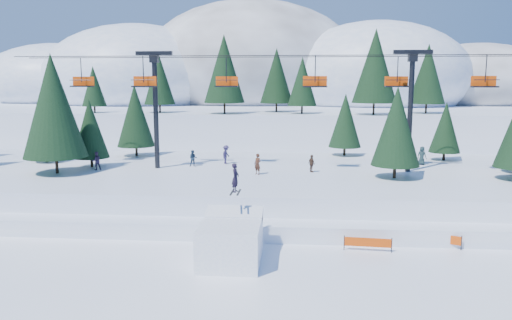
# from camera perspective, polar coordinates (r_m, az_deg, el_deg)

# --- Properties ---
(ground) EXTENTS (160.00, 160.00, 0.00)m
(ground) POSITION_cam_1_polar(r_m,az_deg,el_deg) (27.41, -2.88, -12.74)
(ground) COLOR white
(ground) RESTS_ON ground
(mid_shelf) EXTENTS (70.00, 22.00, 2.50)m
(mid_shelf) POSITION_cam_1_polar(r_m,az_deg,el_deg) (44.28, 0.15, -2.66)
(mid_shelf) COLOR white
(mid_shelf) RESTS_ON ground
(berm) EXTENTS (70.00, 6.00, 1.10)m
(berm) POSITION_cam_1_polar(r_m,az_deg,el_deg) (34.77, -1.16, -7.07)
(berm) COLOR white
(berm) RESTS_ON ground
(mountain_ridge) EXTENTS (119.00, 60.73, 26.46)m
(mountain_ridge) POSITION_cam_1_polar(r_m,az_deg,el_deg) (98.95, -0.26, 8.58)
(mountain_ridge) COLOR white
(mountain_ridge) RESTS_ON ground
(jump_kicker) EXTENTS (3.38, 4.61, 5.44)m
(jump_kicker) POSITION_cam_1_polar(r_m,az_deg,el_deg) (28.54, -2.89, -9.17)
(jump_kicker) COLOR white
(jump_kicker) RESTS_ON ground
(chairlift) EXTENTS (46.00, 3.21, 10.28)m
(chairlift) POSITION_cam_1_polar(r_m,az_deg,el_deg) (43.35, 2.50, 7.83)
(chairlift) COLOR black
(chairlift) RESTS_ON mid_shelf
(conifer_stand) EXTENTS (61.65, 16.80, 9.99)m
(conifer_stand) POSITION_cam_1_polar(r_m,az_deg,el_deg) (44.36, 2.36, 4.81)
(conifer_stand) COLOR black
(conifer_stand) RESTS_ON mid_shelf
(distant_skiers) EXTENTS (30.09, 6.99, 1.76)m
(distant_skiers) POSITION_cam_1_polar(r_m,az_deg,el_deg) (45.00, -1.30, 0.21)
(distant_skiers) COLOR #362C54
(distant_skiers) RESTS_ON mid_shelf
(banner_near) EXTENTS (2.85, 0.30, 0.90)m
(banner_near) POSITION_cam_1_polar(r_m,az_deg,el_deg) (31.19, 12.66, -9.19)
(banner_near) COLOR black
(banner_near) RESTS_ON ground
(banner_far) EXTENTS (2.61, 1.21, 0.90)m
(banner_far) POSITION_cam_1_polar(r_m,az_deg,el_deg) (33.23, 20.01, -8.39)
(banner_far) COLOR black
(banner_far) RESTS_ON ground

